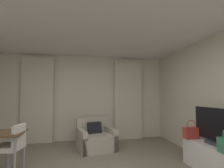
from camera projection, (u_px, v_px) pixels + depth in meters
The scene contains 9 objects.
wall_window at pixel (85, 98), 5.43m from camera, with size 5.12×0.06×2.60m.
ceiling at pixel (92, 10), 2.54m from camera, with size 5.12×6.12×0.06m, color white.
curtain_left_panel at pixel (37, 100), 5.05m from camera, with size 0.90×0.06×2.50m.
curtain_right_panel at pixel (128, 99), 5.55m from camera, with size 0.90×0.06×2.50m.
armchair at pixel (96, 139), 4.45m from camera, with size 1.04×0.99×0.77m.
desk_chair at pixel (11, 154), 2.94m from camera, with size 0.48×0.48×0.88m.
tv_console at pixel (215, 159), 3.05m from camera, with size 0.47×1.20×0.52m.
tv_flatscreen at pixel (216, 128), 3.04m from camera, with size 0.20×1.00×0.64m.
handbag_primary at pixel (191, 132), 3.48m from camera, with size 0.30×0.14×0.37m.
Camera 1 is at (-0.15, -2.48, 1.39)m, focal length 27.83 mm.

